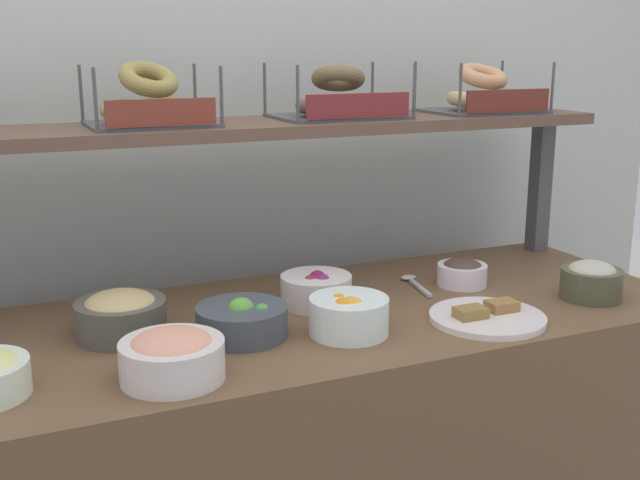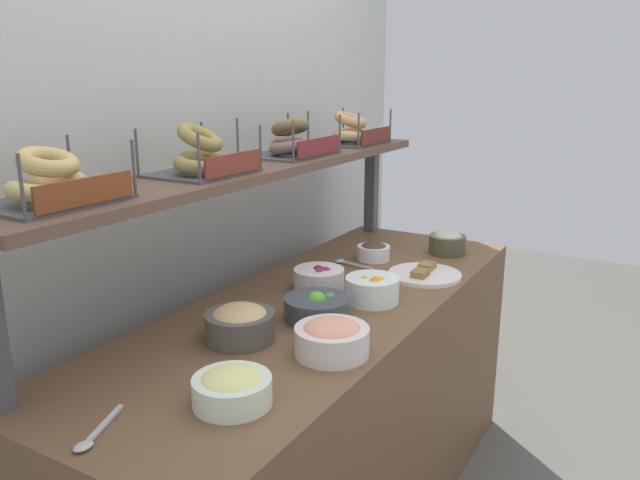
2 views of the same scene
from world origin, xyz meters
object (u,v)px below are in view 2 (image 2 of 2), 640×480
bowl_fruit_salad (372,289)px  serving_spoon_by_edge (94,435)px  bowl_tuna_salad (447,242)px  bowl_chocolate_spread (374,251)px  bagel_basket_everything (201,158)px  bowl_egg_salad (232,388)px  serving_plate_white (425,274)px  bagel_basket_plain (50,184)px  bagel_basket_poppy (291,143)px  bowl_veggie_mix (317,307)px  serving_spoon_near_plate (348,263)px  bagel_basket_sesame (351,133)px  bowl_beet_salad (319,279)px  bowl_hummus (240,323)px  bowl_lox_spread (332,338)px

bowl_fruit_salad → serving_spoon_by_edge: size_ratio=1.01×
bowl_tuna_salad → serving_spoon_by_edge: bearing=174.0°
bowl_chocolate_spread → bagel_basket_everything: bagel_basket_everything is taller
bowl_egg_salad → bowl_tuna_salad: 1.41m
bagel_basket_everything → serving_plate_white: bearing=-35.6°
bowl_egg_salad → bagel_basket_plain: bagel_basket_plain is taller
serving_plate_white → bagel_basket_poppy: size_ratio=0.80×
bowl_egg_salad → bowl_fruit_salad: bearing=0.7°
bowl_fruit_salad → bowl_veggie_mix: bowl_fruit_salad is taller
serving_spoon_near_plate → bagel_basket_sesame: bagel_basket_sesame is taller
bowl_veggie_mix → serving_spoon_by_edge: (-0.78, 0.07, -0.03)m
bowl_veggie_mix → bowl_beet_salad: bearing=29.0°
bowl_fruit_salad → serving_plate_white: (0.33, -0.05, -0.03)m
bowl_fruit_salad → serving_plate_white: size_ratio=0.66×
bowl_egg_salad → bowl_fruit_salad: bowl_fruit_salad is taller
bowl_hummus → bagel_basket_everything: (0.13, 0.22, 0.43)m
serving_spoon_near_plate → serving_plate_white: bearing=-87.8°
serving_spoon_near_plate → bowl_beet_salad: bearing=-171.2°
bowl_chocolate_spread → bowl_veggie_mix: bowl_veggie_mix is taller
bowl_veggie_mix → bagel_basket_everything: bagel_basket_everything is taller
bowl_egg_salad → bowl_hummus: bearing=34.5°
bowl_tuna_salad → bowl_hummus: 1.14m
bowl_egg_salad → bagel_basket_plain: (-0.08, 0.44, 0.44)m
bowl_tuna_salad → bagel_basket_sesame: size_ratio=0.48×
bowl_lox_spread → bagel_basket_plain: 0.79m
bowl_chocolate_spread → bowl_lox_spread: size_ratio=0.66×
bowl_beet_salad → bagel_basket_everything: size_ratio=0.59×
serving_plate_white → bagel_basket_plain: size_ratio=0.87×
bowl_tuna_salad → bagel_basket_plain: (-1.49, 0.45, 0.43)m
serving_plate_white → serving_spoon_near_plate: serving_plate_white is taller
bowl_egg_salad → bowl_fruit_salad: 0.75m
serving_plate_white → serving_spoon_by_edge: (-1.33, 0.20, -0.00)m
bowl_tuna_salad → serving_spoon_by_edge: bowl_tuna_salad is taller
bowl_tuna_salad → bowl_chocolate_spread: bowl_tuna_salad is taller
bowl_fruit_salad → bowl_lox_spread: bearing=-169.2°
bowl_chocolate_spread → bowl_lox_spread: bowl_lox_spread is taller
bowl_fruit_salad → bowl_lox_spread: bowl_lox_spread is taller
bagel_basket_poppy → bowl_beet_salad: bearing=-126.5°
bowl_fruit_salad → bagel_basket_everything: (-0.32, 0.41, 0.44)m
bowl_fruit_salad → serving_spoon_by_edge: (-1.00, 0.15, -0.04)m
bowl_chocolate_spread → bowl_beet_salad: bowl_beet_salad is taller
bowl_veggie_mix → bowl_hummus: bearing=155.7°
bagel_basket_plain → bagel_basket_everything: bagel_basket_everything is taller
bowl_tuna_salad → bowl_beet_salad: (-0.65, 0.23, -0.01)m
bowl_hummus → bagel_basket_everything: 0.50m
bagel_basket_poppy → bowl_veggie_mix: bearing=-138.9°
serving_spoon_by_edge → bowl_egg_salad: bearing=-32.3°
serving_spoon_by_edge → bagel_basket_plain: size_ratio=0.56×
serving_plate_white → bowl_fruit_salad: bearing=170.6°
bowl_chocolate_spread → bagel_basket_sesame: (0.18, 0.20, 0.44)m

